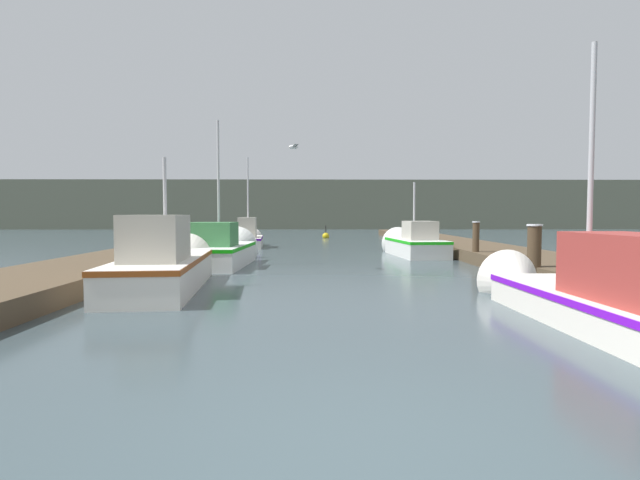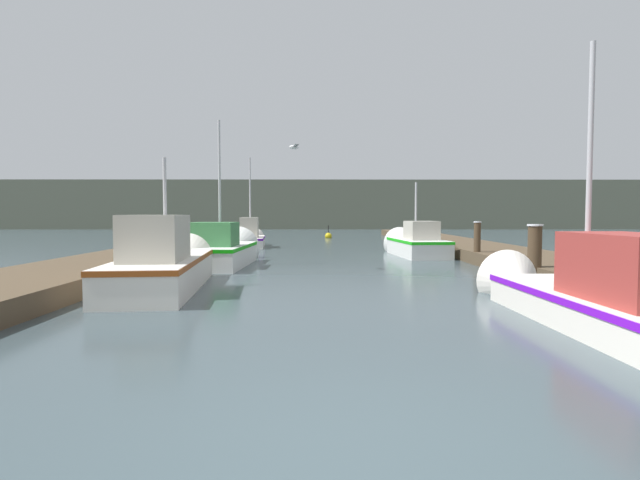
{
  "view_description": "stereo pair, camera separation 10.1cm",
  "coord_description": "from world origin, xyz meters",
  "px_view_note": "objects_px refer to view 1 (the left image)",
  "views": [
    {
      "loc": [
        -0.39,
        -3.24,
        1.65
      ],
      "look_at": [
        -0.23,
        9.12,
        1.0
      ],
      "focal_mm": 28.0,
      "sensor_mm": 36.0,
      "label": 1
    },
    {
      "loc": [
        -0.29,
        -3.24,
        1.65
      ],
      "look_at": [
        -0.23,
        9.12,
        1.0
      ],
      "focal_mm": 28.0,
      "sensor_mm": 36.0,
      "label": 2
    }
  ],
  "objects_px": {
    "fishing_boat_0": "(583,293)",
    "mooring_piling_2": "(534,254)",
    "fishing_boat_4": "(248,238)",
    "fishing_boat_3": "(412,244)",
    "mooring_piling_3": "(476,243)",
    "fishing_boat_2": "(222,250)",
    "channel_buoy": "(326,236)",
    "mooring_piling_1": "(231,234)",
    "fishing_boat_1": "(168,263)",
    "seagull_lead": "(293,147)"
  },
  "relations": [
    {
      "from": "fishing_boat_0",
      "to": "mooring_piling_2",
      "type": "distance_m",
      "value": 4.13
    },
    {
      "from": "fishing_boat_2",
      "to": "mooring_piling_3",
      "type": "height_order",
      "value": "fishing_boat_2"
    },
    {
      "from": "fishing_boat_4",
      "to": "mooring_piling_2",
      "type": "relative_size",
      "value": 3.49
    },
    {
      "from": "fishing_boat_0",
      "to": "fishing_boat_2",
      "type": "height_order",
      "value": "fishing_boat_2"
    },
    {
      "from": "fishing_boat_1",
      "to": "mooring_piling_3",
      "type": "relative_size",
      "value": 4.48
    },
    {
      "from": "fishing_boat_3",
      "to": "fishing_boat_0",
      "type": "bearing_deg",
      "value": -94.04
    },
    {
      "from": "fishing_boat_1",
      "to": "fishing_boat_4",
      "type": "xyz_separation_m",
      "value": [
        0.03,
        13.89,
        -0.08
      ]
    },
    {
      "from": "fishing_boat_0",
      "to": "channel_buoy",
      "type": "relative_size",
      "value": 6.0
    },
    {
      "from": "fishing_boat_2",
      "to": "fishing_boat_3",
      "type": "height_order",
      "value": "fishing_boat_2"
    },
    {
      "from": "fishing_boat_3",
      "to": "mooring_piling_1",
      "type": "xyz_separation_m",
      "value": [
        -8.51,
        7.59,
        0.11
      ]
    },
    {
      "from": "fishing_boat_0",
      "to": "fishing_boat_4",
      "type": "relative_size",
      "value": 1.18
    },
    {
      "from": "fishing_boat_2",
      "to": "fishing_boat_4",
      "type": "relative_size",
      "value": 1.06
    },
    {
      "from": "fishing_boat_4",
      "to": "seagull_lead",
      "type": "xyz_separation_m",
      "value": [
        2.73,
        -10.9,
        3.13
      ]
    },
    {
      "from": "fishing_boat_2",
      "to": "seagull_lead",
      "type": "distance_m",
      "value": 4.39
    },
    {
      "from": "fishing_boat_3",
      "to": "channel_buoy",
      "type": "relative_size",
      "value": 5.03
    },
    {
      "from": "channel_buoy",
      "to": "fishing_boat_3",
      "type": "bearing_deg",
      "value": -77.46
    },
    {
      "from": "channel_buoy",
      "to": "fishing_boat_2",
      "type": "bearing_deg",
      "value": -102.39
    },
    {
      "from": "fishing_boat_3",
      "to": "mooring_piling_3",
      "type": "relative_size",
      "value": 3.46
    },
    {
      "from": "fishing_boat_0",
      "to": "fishing_boat_3",
      "type": "xyz_separation_m",
      "value": [
        -0.18,
        12.33,
        0.01
      ]
    },
    {
      "from": "channel_buoy",
      "to": "seagull_lead",
      "type": "relative_size",
      "value": 1.75
    },
    {
      "from": "fishing_boat_2",
      "to": "mooring_piling_2",
      "type": "height_order",
      "value": "fishing_boat_2"
    },
    {
      "from": "fishing_boat_2",
      "to": "mooring_piling_3",
      "type": "xyz_separation_m",
      "value": [
        8.3,
        -0.2,
        0.26
      ]
    },
    {
      "from": "fishing_boat_2",
      "to": "fishing_boat_4",
      "type": "distance_m",
      "value": 9.0
    },
    {
      "from": "fishing_boat_0",
      "to": "mooring_piling_1",
      "type": "distance_m",
      "value": 21.74
    },
    {
      "from": "fishing_boat_3",
      "to": "channel_buoy",
      "type": "distance_m",
      "value": 14.36
    },
    {
      "from": "fishing_boat_4",
      "to": "mooring_piling_1",
      "type": "relative_size",
      "value": 4.42
    },
    {
      "from": "fishing_boat_0",
      "to": "fishing_boat_3",
      "type": "distance_m",
      "value": 12.33
    },
    {
      "from": "seagull_lead",
      "to": "mooring_piling_1",
      "type": "bearing_deg",
      "value": -3.92
    },
    {
      "from": "fishing_boat_3",
      "to": "fishing_boat_4",
      "type": "relative_size",
      "value": 0.99
    },
    {
      "from": "mooring_piling_1",
      "to": "mooring_piling_3",
      "type": "relative_size",
      "value": 0.79
    },
    {
      "from": "mooring_piling_1",
      "to": "seagull_lead",
      "type": "relative_size",
      "value": 2.0
    },
    {
      "from": "mooring_piling_2",
      "to": "channel_buoy",
      "type": "height_order",
      "value": "mooring_piling_2"
    },
    {
      "from": "mooring_piling_1",
      "to": "channel_buoy",
      "type": "relative_size",
      "value": 1.15
    },
    {
      "from": "fishing_boat_0",
      "to": "mooring_piling_1",
      "type": "xyz_separation_m",
      "value": [
        -8.69,
        19.92,
        0.12
      ]
    },
    {
      "from": "fishing_boat_4",
      "to": "seagull_lead",
      "type": "distance_m",
      "value": 11.67
    },
    {
      "from": "mooring_piling_1",
      "to": "channel_buoy",
      "type": "distance_m",
      "value": 8.4
    },
    {
      "from": "fishing_boat_2",
      "to": "channel_buoy",
      "type": "relative_size",
      "value": 5.4
    },
    {
      "from": "mooring_piling_3",
      "to": "mooring_piling_1",
      "type": "bearing_deg",
      "value": 131.07
    },
    {
      "from": "fishing_boat_1",
      "to": "seagull_lead",
      "type": "xyz_separation_m",
      "value": [
        2.77,
        2.99,
        3.05
      ]
    },
    {
      "from": "fishing_boat_3",
      "to": "fishing_boat_2",
      "type": "bearing_deg",
      "value": -158.1
    },
    {
      "from": "fishing_boat_0",
      "to": "fishing_boat_2",
      "type": "xyz_separation_m",
      "value": [
        -7.15,
        8.82,
        0.02
      ]
    },
    {
      "from": "mooring_piling_3",
      "to": "fishing_boat_2",
      "type": "bearing_deg",
      "value": 178.61
    },
    {
      "from": "fishing_boat_1",
      "to": "mooring_piling_2",
      "type": "distance_m",
      "value": 8.49
    },
    {
      "from": "mooring_piling_1",
      "to": "fishing_boat_2",
      "type": "bearing_deg",
      "value": -82.07
    },
    {
      "from": "fishing_boat_2",
      "to": "mooring_piling_3",
      "type": "distance_m",
      "value": 8.31
    },
    {
      "from": "fishing_boat_0",
      "to": "channel_buoy",
      "type": "height_order",
      "value": "fishing_boat_0"
    },
    {
      "from": "fishing_boat_2",
      "to": "mooring_piling_2",
      "type": "relative_size",
      "value": 3.71
    },
    {
      "from": "fishing_boat_4",
      "to": "channel_buoy",
      "type": "height_order",
      "value": "fishing_boat_4"
    },
    {
      "from": "fishing_boat_2",
      "to": "fishing_boat_3",
      "type": "relative_size",
      "value": 1.07
    },
    {
      "from": "fishing_boat_0",
      "to": "fishing_boat_1",
      "type": "xyz_separation_m",
      "value": [
        -7.48,
        3.93,
        0.08
      ]
    }
  ]
}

